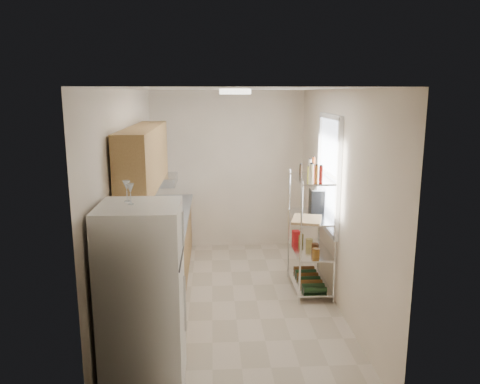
{
  "coord_description": "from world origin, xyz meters",
  "views": [
    {
      "loc": [
        -0.26,
        -5.43,
        2.56
      ],
      "look_at": [
        0.09,
        0.25,
        1.35
      ],
      "focal_mm": 35.0,
      "sensor_mm": 36.0,
      "label": 1
    }
  ],
  "objects_px": {
    "refrigerator": "(143,298)",
    "rice_cooker": "(159,214)",
    "cutting_board": "(307,220)",
    "espresso_machine": "(316,199)",
    "frying_pan_large": "(165,211)"
  },
  "relations": [
    {
      "from": "frying_pan_large",
      "to": "refrigerator",
      "type": "bearing_deg",
      "value": -69.93
    },
    {
      "from": "espresso_machine",
      "to": "cutting_board",
      "type": "bearing_deg",
      "value": -110.91
    },
    {
      "from": "refrigerator",
      "to": "espresso_machine",
      "type": "xyz_separation_m",
      "value": [
        2.01,
        2.26,
        0.34
      ]
    },
    {
      "from": "frying_pan_large",
      "to": "rice_cooker",
      "type": "bearing_deg",
      "value": -73.95
    },
    {
      "from": "refrigerator",
      "to": "frying_pan_large",
      "type": "distance_m",
      "value": 2.67
    },
    {
      "from": "refrigerator",
      "to": "cutting_board",
      "type": "height_order",
      "value": "refrigerator"
    },
    {
      "from": "refrigerator",
      "to": "rice_cooker",
      "type": "relative_size",
      "value": 5.97
    },
    {
      "from": "rice_cooker",
      "to": "espresso_machine",
      "type": "relative_size",
      "value": 0.92
    },
    {
      "from": "refrigerator",
      "to": "espresso_machine",
      "type": "height_order",
      "value": "refrigerator"
    },
    {
      "from": "cutting_board",
      "to": "espresso_machine",
      "type": "bearing_deg",
      "value": 66.43
    },
    {
      "from": "frying_pan_large",
      "to": "cutting_board",
      "type": "xyz_separation_m",
      "value": [
        1.84,
        -0.96,
        0.1
      ]
    },
    {
      "from": "rice_cooker",
      "to": "cutting_board",
      "type": "relative_size",
      "value": 0.62
    },
    {
      "from": "rice_cooker",
      "to": "cutting_board",
      "type": "xyz_separation_m",
      "value": [
        1.86,
        -0.44,
        0.01
      ]
    },
    {
      "from": "refrigerator",
      "to": "espresso_machine",
      "type": "distance_m",
      "value": 3.04
    },
    {
      "from": "frying_pan_large",
      "to": "cutting_board",
      "type": "relative_size",
      "value": 0.55
    }
  ]
}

